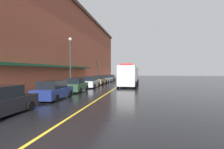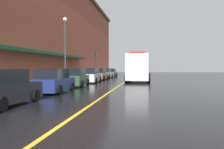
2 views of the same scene
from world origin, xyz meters
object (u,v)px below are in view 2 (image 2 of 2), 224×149
object	(u,v)px
parked_car_5	(105,73)
parking_meter_1	(62,75)
parked_car_3	(90,76)
parked_car_6	(111,73)
traffic_light_near	(95,58)
parked_car_4	(99,74)
parked_car_1	(53,81)
box_truck	(139,68)
parked_car_2	(75,78)
parking_meter_2	(62,75)
parked_car_0	(2,89)
parking_meter_3	(58,75)
street_lamp_left	(65,43)
parking_meter_0	(75,74)

from	to	relation	value
parked_car_5	parking_meter_1	distance (m)	16.60
parked_car_3	parked_car_6	bearing A→B (deg)	-1.89
parked_car_6	traffic_light_near	distance (m)	7.38
parked_car_3	parked_car_4	size ratio (longest dim) A/B	1.05
parked_car_1	parking_meter_1	distance (m)	5.79
parked_car_5	box_truck	size ratio (longest dim) A/B	0.49
box_truck	traffic_light_near	world-z (taller)	traffic_light_near
parked_car_2	box_truck	distance (m)	10.12
parked_car_4	parking_meter_2	world-z (taller)	parked_car_4
parked_car_0	parked_car_3	size ratio (longest dim) A/B	0.98
parked_car_5	parked_car_6	size ratio (longest dim) A/B	1.01
parked_car_6	box_truck	distance (m)	14.57
parked_car_4	box_truck	xyz separation A→B (m)	(5.67, -3.07, 0.92)
parked_car_5	parking_meter_2	distance (m)	16.61
parking_meter_2	parking_meter_3	bearing A→B (deg)	-90.00
street_lamp_left	parked_car_6	bearing A→B (deg)	83.82
parked_car_2	parking_meter_3	bearing A→B (deg)	126.12
box_truck	parked_car_0	bearing A→B (deg)	-14.66
parked_car_4	parked_car_6	bearing A→B (deg)	0.57
parked_car_6	parking_meter_2	size ratio (longest dim) A/B	3.12
parked_car_0	parked_car_3	bearing A→B (deg)	-0.17
parked_car_5	parking_meter_2	bearing A→B (deg)	177.53
parked_car_4	parking_meter_3	xyz separation A→B (m)	(-1.36, -12.40, 0.28)
parked_car_6	parking_meter_0	distance (m)	17.41
parked_car_5	parked_car_4	bearing A→B (deg)	-177.33
parked_car_4	parking_meter_1	size ratio (longest dim) A/B	3.45
parking_meter_3	parking_meter_1	bearing A→B (deg)	90.00
parked_car_5	street_lamp_left	xyz separation A→B (m)	(-1.91, -13.77, 3.63)
parked_car_0	street_lamp_left	distance (m)	14.94
box_truck	parking_meter_0	size ratio (longest dim) A/B	6.49
box_truck	parked_car_5	bearing A→B (deg)	-143.75
parked_car_6	traffic_light_near	size ratio (longest dim) A/B	0.96
parked_car_0	street_lamp_left	world-z (taller)	street_lamp_left
parked_car_6	parked_car_0	bearing A→B (deg)	-179.00
parked_car_5	parking_meter_3	distance (m)	17.55
parked_car_2	parked_car_1	bearing A→B (deg)	178.75
parking_meter_2	parked_car_5	bearing A→B (deg)	85.48
parked_car_1	parked_car_3	xyz separation A→B (m)	(0.04, 11.23, 0.01)
parking_meter_2	parked_car_4	bearing A→B (deg)	83.21
parked_car_2	parking_meter_3	size ratio (longest dim) A/B	3.17
parked_car_1	box_truck	size ratio (longest dim) A/B	0.52
parked_car_3	parked_car_6	world-z (taller)	parked_car_3
parked_car_1	traffic_light_near	bearing A→B (deg)	2.98
parking_meter_1	parked_car_2	bearing A→B (deg)	3.92
parked_car_0	parking_meter_2	size ratio (longest dim) A/B	3.54
parked_car_3	parking_meter_1	xyz separation A→B (m)	(-1.45, -5.62, 0.26)
parking_meter_3	parking_meter_0	bearing A→B (deg)	90.00
traffic_light_near	parked_car_0	bearing A→B (deg)	-87.19
parked_car_2	parking_meter_0	world-z (taller)	parked_car_2
parking_meter_1	street_lamp_left	size ratio (longest dim) A/B	0.19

